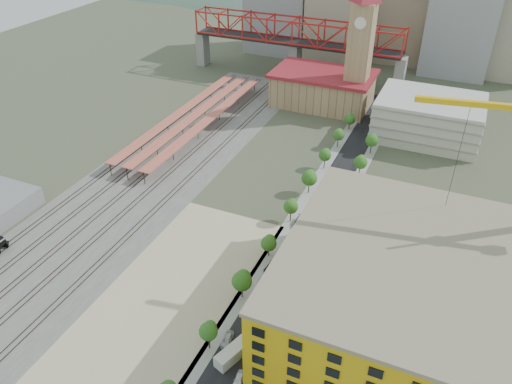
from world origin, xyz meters
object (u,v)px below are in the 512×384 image
at_px(construction_building, 400,292).
at_px(car_0, 227,340).
at_px(site_trailer_b, 260,308).
at_px(site_trailer_d, 301,238).
at_px(site_trailer_a, 236,350).
at_px(site_trailer_c, 282,270).
at_px(clock_tower, 361,36).

xyz_separation_m(construction_building, car_0, (-29.00, -17.35, -8.66)).
distance_m(site_trailer_b, site_trailer_d, 25.70).
relative_size(site_trailer_a, site_trailer_b, 0.97).
xyz_separation_m(site_trailer_b, site_trailer_c, (0.00, 12.73, 0.01)).
distance_m(site_trailer_a, site_trailer_b, 11.64).
bearing_deg(clock_tower, site_trailer_a, -86.17).
height_order(construction_building, car_0, construction_building).
bearing_deg(site_trailer_d, car_0, -76.71).
bearing_deg(car_0, site_trailer_d, 77.09).
bearing_deg(site_trailer_d, site_trailer_b, -71.86).
height_order(clock_tower, site_trailer_b, clock_tower).
xyz_separation_m(clock_tower, site_trailer_c, (8.00, -94.98, -27.32)).
height_order(construction_building, site_trailer_a, construction_building).
height_order(construction_building, site_trailer_d, construction_building).
distance_m(site_trailer_b, car_0, 10.11).
xyz_separation_m(clock_tower, site_trailer_d, (8.00, -82.01, -27.49)).
height_order(site_trailer_a, site_trailer_c, site_trailer_c).
relative_size(clock_tower, site_trailer_b, 5.18).
bearing_deg(clock_tower, construction_building, -71.22).
bearing_deg(site_trailer_c, site_trailer_b, -75.85).
bearing_deg(site_trailer_b, site_trailer_c, 91.09).
xyz_separation_m(site_trailer_c, site_trailer_d, (0.00, 12.97, -0.17)).
relative_size(construction_building, site_trailer_a, 5.22).
relative_size(clock_tower, site_trailer_c, 5.16).
bearing_deg(site_trailer_c, site_trailer_a, -75.85).
bearing_deg(site_trailer_a, site_trailer_c, 109.17).
distance_m(site_trailer_a, car_0, 3.65).
bearing_deg(clock_tower, site_trailer_c, -85.19).
distance_m(clock_tower, construction_building, 107.36).
xyz_separation_m(site_trailer_a, car_0, (-3.00, 2.01, -0.57)).
bearing_deg(site_trailer_b, car_0, -106.21).
bearing_deg(site_trailer_c, clock_tower, 108.96).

